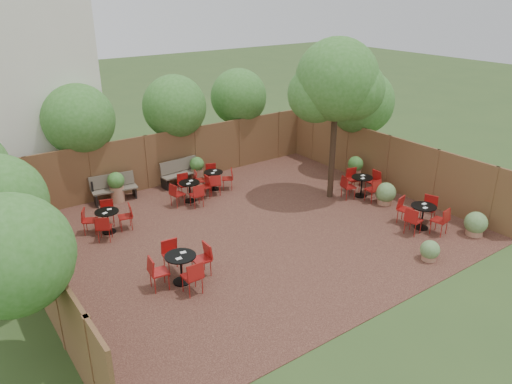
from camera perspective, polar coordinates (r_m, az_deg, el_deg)
ground at (r=14.84m, az=-0.65°, el=-4.66°), size 80.00×80.00×0.00m
courtyard_paving at (r=14.84m, az=-0.65°, el=-4.63°), size 12.00×10.00×0.02m
fence_back at (r=18.46m, az=-9.64°, el=3.99°), size 12.00×0.08×2.00m
fence_left at (r=12.37m, az=-24.28°, el=-7.60°), size 0.08×10.00×2.00m
fence_right at (r=18.28m, az=14.94°, el=3.35°), size 0.08×10.00×2.00m
neighbour_building at (r=19.26m, az=-26.78°, el=11.93°), size 5.00×4.00×8.00m
overhang_foliage at (r=16.01m, az=-9.33°, el=7.44°), size 15.63×10.51×2.52m
courtyard_tree at (r=16.31m, az=9.35°, el=12.15°), size 2.82×2.72×5.41m
park_bench_left at (r=17.44m, az=-16.17°, el=0.50°), size 1.55×0.68×0.93m
park_bench_right at (r=18.35m, az=-8.74°, el=2.31°), size 1.57×0.62×0.95m
bistro_tables at (r=15.34m, az=-0.23°, el=-1.89°), size 9.65×7.84×0.88m
planters at (r=17.06m, az=-10.84°, el=0.89°), size 11.71×4.11×1.17m
low_shrubs at (r=16.02m, az=19.12°, el=-2.45°), size 2.91×3.79×0.74m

